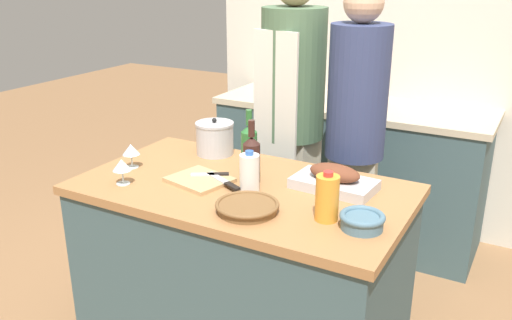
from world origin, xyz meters
TOP-DOWN VIEW (x-y plane):
  - kitchen_island at (0.00, 0.00)m, footprint 1.45×0.82m
  - back_counter at (0.00, 1.41)m, footprint 1.78×0.60m
  - back_wall at (0.00, 1.76)m, footprint 2.28×0.10m
  - roasting_pan at (0.37, 0.16)m, footprint 0.36×0.22m
  - wicker_basket at (0.15, -0.22)m, footprint 0.25×0.25m
  - cutting_board at (-0.19, -0.05)m, footprint 0.30×0.27m
  - stock_pot at (-0.34, 0.30)m, footprint 0.19×0.19m
  - mixing_bowl at (0.59, -0.14)m, footprint 0.17×0.17m
  - juice_jug at (0.45, -0.14)m, footprint 0.09×0.09m
  - milk_jug at (0.06, -0.04)m, footprint 0.08×0.08m
  - wine_bottle_green at (-0.09, 0.22)m, footprint 0.08×0.08m
  - wine_bottle_dark at (0.01, 0.06)m, footprint 0.08×0.08m
  - wine_glass_left at (-0.57, -0.06)m, footprint 0.08×0.08m
  - wine_glass_right at (-0.47, -0.24)m, footprint 0.08×0.08m
  - knife_chef at (-0.07, -0.04)m, footprint 0.23×0.13m
  - knife_paring at (-0.16, 0.00)m, footprint 0.16×0.12m
  - stand_mixer at (0.11, 1.41)m, footprint 0.18×0.14m
  - condiment_bottle_tall at (-0.35, 1.56)m, footprint 0.05×0.05m
  - condiment_bottle_short at (-0.10, 1.43)m, footprint 0.06×0.06m
  - condiment_bottle_extra at (-0.61, 1.44)m, footprint 0.06×0.06m
  - person_cook_aproned at (-0.14, 0.78)m, footprint 0.35×0.37m
  - person_cook_guest at (0.26, 0.73)m, footprint 0.31×0.31m

SIDE VIEW (x-z plane):
  - kitchen_island at x=0.00m, z-range 0.00..0.87m
  - back_counter at x=0.00m, z-range 0.00..0.93m
  - cutting_board at x=-0.19m, z-range 0.86..0.88m
  - knife_chef at x=-0.07m, z-range 0.88..0.89m
  - knife_paring at x=-0.16m, z-range 0.88..0.89m
  - wicker_basket at x=0.15m, z-range 0.87..0.91m
  - mixing_bowl at x=0.59m, z-range 0.87..0.93m
  - roasting_pan at x=0.37m, z-range 0.85..0.96m
  - stock_pot at x=-0.34m, z-range 0.85..1.04m
  - milk_jug at x=0.06m, z-range 0.86..1.04m
  - wine_glass_right at x=-0.47m, z-range 0.89..1.01m
  - wine_glass_left at x=-0.57m, z-range 0.89..1.01m
  - person_cook_guest at x=0.26m, z-range 0.10..1.81m
  - juice_jug at x=0.45m, z-range 0.86..1.05m
  - wine_bottle_green at x=-0.09m, z-range 0.83..1.12m
  - wine_bottle_dark at x=0.01m, z-range 0.83..1.12m
  - person_cook_aproned at x=-0.14m, z-range 0.10..1.87m
  - condiment_bottle_short at x=-0.10m, z-range 0.92..1.06m
  - condiment_bottle_extra at x=-0.61m, z-range 0.92..1.06m
  - condiment_bottle_tall at x=-0.35m, z-range 0.92..1.07m
  - stand_mixer at x=0.11m, z-range 0.90..1.22m
  - back_wall at x=0.00m, z-range 0.00..2.55m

